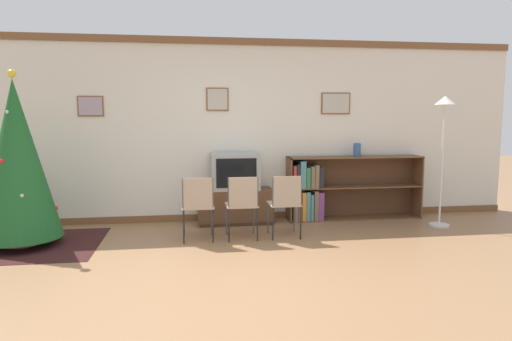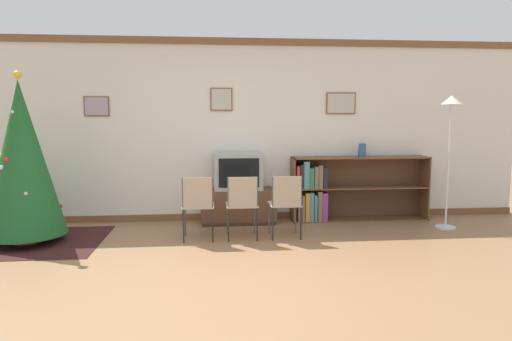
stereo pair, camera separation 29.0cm
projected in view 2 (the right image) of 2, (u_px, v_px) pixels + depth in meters
The scene contains 12 objects.
ground_plane at pixel (233, 280), 4.39m from camera, with size 24.00×24.00×0.00m, color #936B47.
wall_back at pixel (224, 130), 6.83m from camera, with size 9.18×0.11×2.70m.
area_rug at pixel (28, 242), 5.69m from camera, with size 1.83×1.52×0.01m.
christmas_tree at pixel (22, 159), 5.56m from camera, with size 0.96×0.96×2.10m.
tv_console at pixel (238, 206), 6.69m from camera, with size 1.09×0.44×0.51m.
television at pixel (238, 171), 6.63m from camera, with size 0.69×0.43×0.53m.
folding_chair_left at pixel (198, 204), 5.72m from camera, with size 0.40×0.40×0.82m.
folding_chair_center at pixel (242, 203), 5.77m from camera, with size 0.40×0.40×0.82m.
folding_chair_right at pixel (286, 202), 5.82m from camera, with size 0.40×0.40×0.82m.
bookshelf at pixel (335, 190), 6.86m from camera, with size 2.07×0.36×0.96m.
vase at pixel (362, 150), 6.83m from camera, with size 0.11×0.11×0.20m.
standing_lamp at pixel (450, 127), 6.25m from camera, with size 0.28×0.28×1.85m.
Camera 2 is at (-0.19, -4.23, 1.58)m, focal length 32.00 mm.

